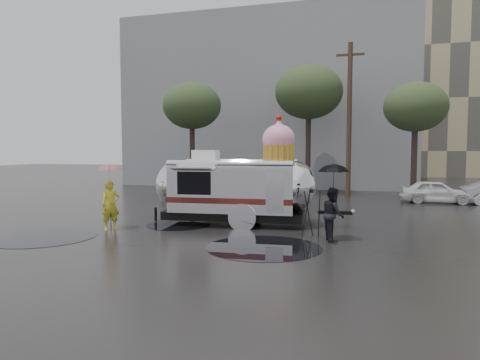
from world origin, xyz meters
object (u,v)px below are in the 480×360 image
(airstream_trailer, at_px, (237,185))
(person_left, at_px, (111,205))
(tripod, at_px, (311,209))
(person_right, at_px, (333,214))

(airstream_trailer, height_order, person_left, airstream_trailer)
(airstream_trailer, bearing_deg, tripod, -34.79)
(person_right, xyz_separation_m, tripod, (-0.71, 0.43, 0.09))
(person_left, bearing_deg, airstream_trailer, -11.58)
(person_left, bearing_deg, person_right, -41.67)
(airstream_trailer, height_order, person_right, airstream_trailer)
(tripod, bearing_deg, airstream_trailer, 153.46)
(person_left, xyz_separation_m, tripod, (6.82, 0.69, 0.05))
(person_left, xyz_separation_m, person_right, (7.53, 0.25, -0.04))
(person_left, bearing_deg, tripod, -37.84)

